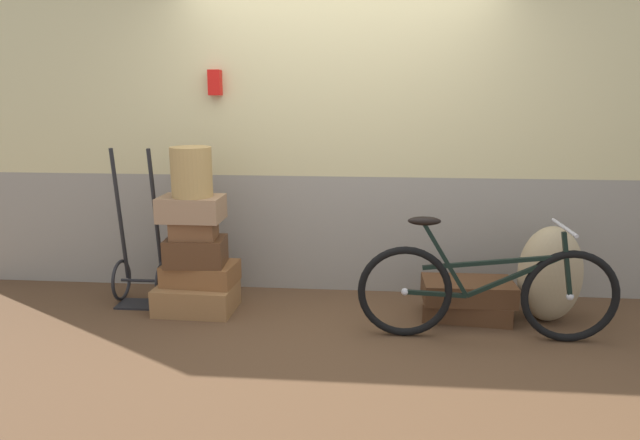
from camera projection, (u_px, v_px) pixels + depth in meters
name	position (u px, v px, depth m)	size (l,w,h in m)	color
ground	(332.00, 329.00, 4.11)	(8.85, 5.20, 0.06)	#513823
station_building	(341.00, 115.00, 4.60)	(6.85, 0.74, 2.98)	gray
suitcase_0	(197.00, 297.00, 4.36)	(0.59, 0.43, 0.21)	olive
suitcase_1	(201.00, 273.00, 4.36)	(0.55, 0.35, 0.16)	brown
suitcase_2	(196.00, 251.00, 4.29)	(0.44, 0.31, 0.21)	#4C2D19
suitcase_3	(194.00, 230.00, 4.24)	(0.33, 0.23, 0.13)	brown
suitcase_4	(191.00, 208.00, 4.23)	(0.47, 0.31, 0.18)	#937051
suitcase_5	(466.00, 308.00, 4.24)	(0.64, 0.38, 0.14)	#4C2D19
suitcase_6	(468.00, 291.00, 4.18)	(0.66, 0.37, 0.15)	#4C2D19
wicker_basket	(191.00, 172.00, 4.16)	(0.30, 0.30, 0.37)	#A8844C
luggage_trolley	(141.00, 269.00, 4.52)	(0.38, 0.39, 1.24)	black
burlap_sack	(550.00, 274.00, 4.11)	(0.46, 0.39, 0.72)	#9E8966
bicycle	(485.00, 291.00, 3.80)	(1.74, 0.46, 0.85)	black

